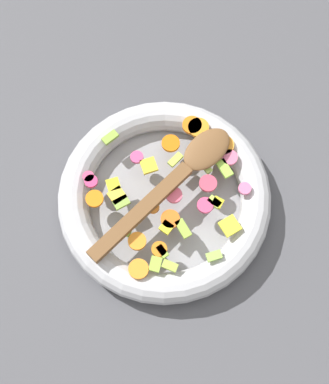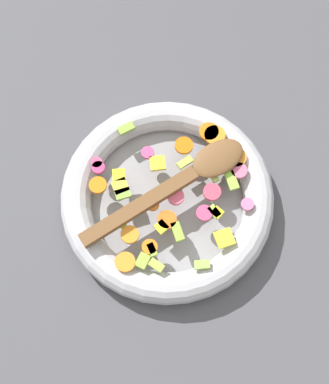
% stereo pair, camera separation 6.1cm
% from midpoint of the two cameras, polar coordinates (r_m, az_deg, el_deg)
% --- Properties ---
extents(ground_plane, '(4.00, 4.00, 0.00)m').
position_cam_midpoint_polar(ground_plane, '(0.89, 1.94, -1.30)').
color(ground_plane, '#4C4C51').
extents(skillet, '(0.35, 0.35, 0.05)m').
position_cam_midpoint_polar(skillet, '(0.87, 1.99, -0.83)').
color(skillet, gray).
rests_on(skillet, ground_plane).
extents(chopped_vegetables, '(0.26, 0.27, 0.01)m').
position_cam_midpoint_polar(chopped_vegetables, '(0.85, 3.20, 0.13)').
color(chopped_vegetables, orange).
rests_on(chopped_vegetables, skillet).
extents(wooden_spoon, '(0.20, 0.27, 0.01)m').
position_cam_midpoint_polar(wooden_spoon, '(0.84, 3.56, 1.03)').
color(wooden_spoon, brown).
rests_on(wooden_spoon, chopped_vegetables).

